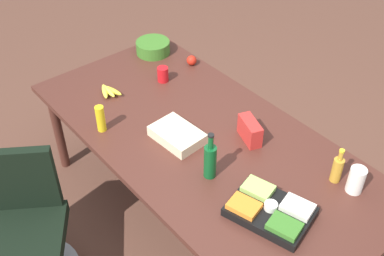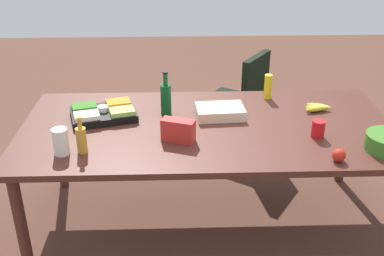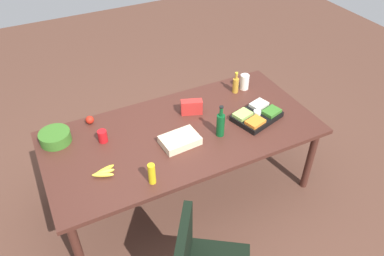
{
  "view_description": "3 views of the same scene",
  "coord_description": "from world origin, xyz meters",
  "views": [
    {
      "loc": [
        1.71,
        -1.5,
        2.72
      ],
      "look_at": [
        -0.1,
        -0.01,
        0.79
      ],
      "focal_mm": 44.87,
      "sensor_mm": 36.0,
      "label": 1
    },
    {
      "loc": [
        0.2,
        2.73,
        2.1
      ],
      "look_at": [
        0.11,
        0.1,
        0.8
      ],
      "focal_mm": 43.66,
      "sensor_mm": 36.0,
      "label": 2
    },
    {
      "loc": [
        -1.08,
        -2.35,
        2.9
      ],
      "look_at": [
        0.07,
        -0.04,
        0.81
      ],
      "focal_mm": 35.26,
      "sensor_mm": 36.0,
      "label": 3
    }
  ],
  "objects": [
    {
      "name": "sheet_cake",
      "position": [
        -0.09,
        -0.14,
        0.8
      ],
      "size": [
        0.33,
        0.24,
        0.07
      ],
      "primitive_type": "cube",
      "rotation": [
        0.0,
        0.0,
        0.07
      ],
      "color": "beige",
      "rests_on": "conference_table"
    },
    {
      "name": "mayo_jar",
      "position": [
        0.87,
        0.35,
        0.85
      ],
      "size": [
        0.11,
        0.11,
        0.16
      ],
      "primitive_type": "cylinder",
      "rotation": [
        0.0,
        0.0,
        -0.19
      ],
      "color": "white",
      "rests_on": "conference_table"
    },
    {
      "name": "mustard_bottle",
      "position": [
        -0.47,
        -0.45,
        0.86
      ],
      "size": [
        0.07,
        0.07,
        0.18
      ],
      "primitive_type": "cylinder",
      "rotation": [
        0.0,
        0.0,
        0.29
      ],
      "color": "yellow",
      "rests_on": "conference_table"
    },
    {
      "name": "wine_bottle",
      "position": [
        0.28,
        -0.19,
        0.88
      ],
      "size": [
        0.07,
        0.07,
        0.31
      ],
      "color": "#0D4E21",
      "rests_on": "conference_table"
    },
    {
      "name": "conference_table",
      "position": [
        0.0,
        0.0,
        0.7
      ],
      "size": [
        2.43,
        1.18,
        0.77
      ],
      "color": "#48241C",
      "rests_on": "ground"
    },
    {
      "name": "veggie_tray",
      "position": [
        0.7,
        -0.14,
        0.8
      ],
      "size": [
        0.49,
        0.4,
        0.09
      ],
      "color": "black",
      "rests_on": "conference_table"
    },
    {
      "name": "salad_bowl",
      "position": [
        -1.03,
        0.36,
        0.82
      ],
      "size": [
        0.3,
        0.3,
        0.1
      ],
      "primitive_type": "cylinder",
      "rotation": [
        0.0,
        0.0,
        -0.13
      ],
      "color": "#386D23",
      "rests_on": "conference_table"
    },
    {
      "name": "dressing_bottle",
      "position": [
        0.75,
        0.33,
        0.85
      ],
      "size": [
        0.06,
        0.06,
        0.23
      ],
      "color": "gold",
      "rests_on": "conference_table"
    },
    {
      "name": "red_solo_cup",
      "position": [
        -0.67,
        0.19,
        0.82
      ],
      "size": [
        0.09,
        0.09,
        0.11
      ],
      "primitive_type": "cylinder",
      "rotation": [
        0.0,
        0.0,
        0.17
      ],
      "color": "red",
      "rests_on": "conference_table"
    },
    {
      "name": "chip_bag_red",
      "position": [
        0.2,
        0.21,
        0.84
      ],
      "size": [
        0.22,
        0.14,
        0.14
      ],
      "primitive_type": "cube",
      "rotation": [
        0.0,
        0.0,
        -0.35
      ],
      "color": "red",
      "rests_on": "conference_table"
    },
    {
      "name": "office_chair",
      "position": [
        -0.34,
        -1.12,
        0.35
      ],
      "size": [
        0.67,
        0.67,
        0.91
      ],
      "color": "gray",
      "rests_on": "ground"
    },
    {
      "name": "apple_red",
      "position": [
        -0.7,
        0.48,
        0.8
      ],
      "size": [
        0.1,
        0.1,
        0.08
      ],
      "primitive_type": "sphere",
      "rotation": [
        0.0,
        0.0,
        0.32
      ],
      "color": "red",
      "rests_on": "conference_table"
    },
    {
      "name": "ground_plane",
      "position": [
        0.0,
        0.0,
        0.0
      ],
      "size": [
        10.0,
        10.0,
        0.0
      ],
      "primitive_type": "plane",
      "color": "brown"
    },
    {
      "name": "banana_bunch",
      "position": [
        -0.78,
        -0.21,
        0.79
      ],
      "size": [
        0.2,
        0.14,
        0.04
      ],
      "color": "yellow",
      "rests_on": "conference_table"
    }
  ]
}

